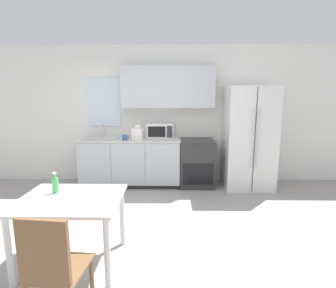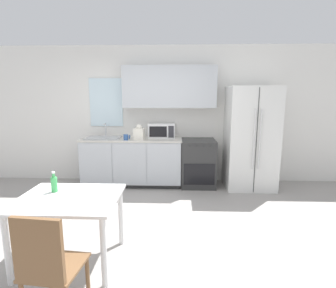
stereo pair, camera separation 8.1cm
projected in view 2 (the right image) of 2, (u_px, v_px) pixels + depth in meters
ground_plane at (138, 229)px, 3.44m from camera, size 12.00×12.00×0.00m
wall_back at (155, 110)px, 5.24m from camera, size 12.00×0.38×2.70m
kitchen_counter at (132, 161)px, 5.13m from camera, size 1.92×0.65×0.92m
oven_range at (198, 163)px, 5.08m from camera, size 0.65×0.66×0.90m
refrigerator at (250, 138)px, 4.91m from camera, size 0.89×0.79×1.90m
kitchen_sink at (104, 137)px, 5.07m from camera, size 0.65×0.44×0.27m
microwave at (162, 131)px, 5.12m from camera, size 0.51×0.33×0.28m
coffee_mug at (126, 137)px, 4.86m from camera, size 0.12×0.09×0.10m
grocery_bag_0 at (139, 133)px, 4.88m from camera, size 0.21×0.19×0.29m
dining_table at (69, 207)px, 2.67m from camera, size 1.01×0.84×0.72m
dining_chair_near at (47, 263)px, 1.90m from camera, size 0.44×0.44×0.93m
drink_bottle at (54, 184)px, 2.78m from camera, size 0.07×0.07×0.22m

